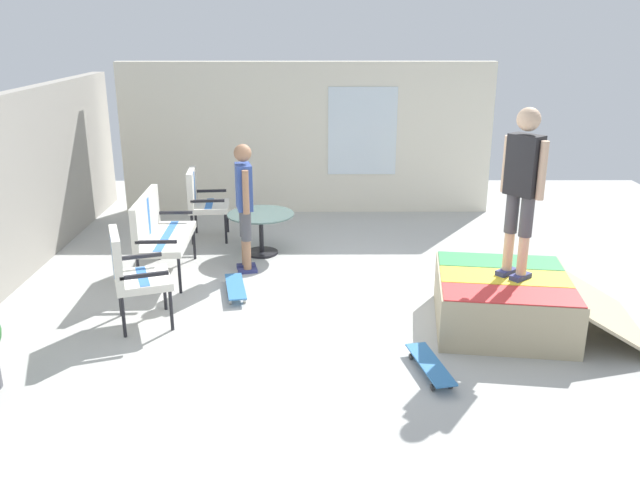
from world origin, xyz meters
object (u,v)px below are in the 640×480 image
object	(u,v)px
person_watching	(244,199)
patio_chair_by_wall	(130,269)
skateboard_spare	(430,365)
patio_table	(261,225)
person_skater	(523,181)
skateboard_by_bench	(235,287)
patio_chair_near_house	(201,198)
patio_bench	(157,228)
skate_ramp	(506,301)

from	to	relation	value
person_watching	patio_chair_by_wall	bearing A→B (deg)	147.29
skateboard_spare	person_watching	bearing A→B (deg)	36.36
patio_table	person_skater	distance (m)	3.74
patio_chair_by_wall	skateboard_by_bench	size ratio (longest dim) A/B	1.24
person_watching	skateboard_by_bench	xyz separation A→B (m)	(-0.76, 0.05, -0.85)
patio_chair_near_house	patio_chair_by_wall	size ratio (longest dim) A/B	1.00
patio_chair_by_wall	skateboard_spare	distance (m)	3.14
patio_table	patio_bench	bearing A→B (deg)	123.71
skate_ramp	skateboard_by_bench	size ratio (longest dim) A/B	2.69
skateboard_by_bench	patio_table	bearing A→B (deg)	-7.86
skateboard_by_bench	skate_ramp	bearing A→B (deg)	-106.39
person_watching	person_skater	size ratio (longest dim) A/B	0.95
person_skater	patio_bench	bearing A→B (deg)	69.96
patio_bench	skateboard_spare	world-z (taller)	patio_bench
skateboard_spare	patio_bench	bearing A→B (deg)	50.79
skate_ramp	patio_chair_near_house	xyz separation A→B (m)	(2.93, 3.62, 0.34)
patio_bench	person_watching	bearing A→B (deg)	-81.03
skateboard_by_bench	patio_chair_near_house	bearing A→B (deg)	19.10
skate_ramp	skateboard_spare	bearing A→B (deg)	136.53
person_skater	skateboard_spare	size ratio (longest dim) A/B	2.07
skateboard_by_bench	person_skater	bearing A→B (deg)	-106.06
patio_chair_near_house	patio_table	world-z (taller)	patio_chair_near_house
skateboard_spare	patio_table	bearing A→B (deg)	28.74
patio_table	person_watching	size ratio (longest dim) A/B	0.56
patio_chair_near_house	patio_chair_by_wall	xyz separation A→B (m)	(-2.88, 0.24, 0.00)
skate_ramp	skateboard_spare	world-z (taller)	skate_ramp
patio_table	skate_ramp	bearing A→B (deg)	-129.79
patio_chair_near_house	patio_chair_by_wall	distance (m)	2.89
patio_chair_by_wall	patio_table	distance (m)	2.50
patio_bench	person_watching	world-z (taller)	person_watching
patio_chair_near_house	patio_table	xyz separation A→B (m)	(-0.68, -0.91, -0.21)
skate_ramp	patio_table	size ratio (longest dim) A/B	2.46
person_watching	person_skater	bearing A→B (deg)	-119.12
skate_ramp	patio_bench	distance (m)	4.18
patio_bench	patio_chair_by_wall	xyz separation A→B (m)	(-1.40, -0.06, -0.00)
skate_ramp	patio_chair_by_wall	xyz separation A→B (m)	(0.05, 3.85, 0.34)
patio_chair_near_house	person_watching	world-z (taller)	person_watching
patio_bench	skateboard_spare	distance (m)	3.88
skateboard_by_bench	skateboard_spare	bearing A→B (deg)	-133.00
patio_chair_by_wall	skateboard_by_bench	xyz separation A→B (m)	(0.81, -0.96, -0.53)
patio_bench	patio_chair_near_house	bearing A→B (deg)	-11.19
person_skater	skateboard_spare	bearing A→B (deg)	135.03
patio_chair_by_wall	skateboard_spare	size ratio (longest dim) A/B	1.24
patio_bench	patio_table	world-z (taller)	patio_bench
person_watching	patio_chair_near_house	bearing A→B (deg)	30.50
patio_chair_by_wall	patio_chair_near_house	bearing A→B (deg)	-4.68
patio_chair_near_house	patio_chair_by_wall	world-z (taller)	same
patio_chair_near_house	patio_chair_by_wall	bearing A→B (deg)	175.32
patio_chair_near_house	skateboard_by_bench	distance (m)	2.26
patio_table	skateboard_spare	world-z (taller)	patio_table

